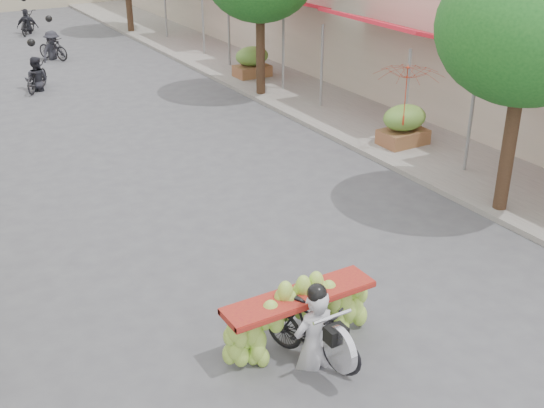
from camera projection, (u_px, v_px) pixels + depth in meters
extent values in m
cube|color=gray|center=(287.00, 81.00, 23.51)|extent=(4.00, 60.00, 0.12)
cylinder|color=slate|center=(470.00, 123.00, 15.58)|extent=(0.08, 0.08, 2.55)
cube|color=red|center=(388.00, 25.00, 18.52)|extent=(1.77, 4.20, 0.53)
cylinder|color=slate|center=(406.00, 99.00, 17.29)|extent=(0.08, 0.08, 2.55)
cylinder|color=slate|center=(322.00, 68.00, 20.25)|extent=(0.08, 0.08, 2.55)
cylinder|color=slate|center=(283.00, 54.00, 21.96)|extent=(0.08, 0.08, 2.55)
cylinder|color=slate|center=(229.00, 33.00, 24.92)|extent=(0.08, 0.08, 2.55)
cylinder|color=slate|center=(203.00, 24.00, 26.64)|extent=(0.08, 0.08, 2.55)
cylinder|color=slate|center=(165.00, 10.00, 29.60)|extent=(0.08, 0.08, 2.55)
cylinder|color=#3A2719|center=(510.00, 140.00, 13.55)|extent=(0.28, 0.28, 3.20)
ellipsoid|color=#1D5B1C|center=(527.00, 28.00, 12.61)|extent=(3.40, 3.40, 2.90)
cylinder|color=#3A2719|center=(260.00, 47.00, 21.33)|extent=(0.28, 0.28, 3.20)
cube|color=brown|center=(403.00, 135.00, 17.55)|extent=(1.20, 0.80, 0.50)
ellipsoid|color=#5E8D34|center=(405.00, 113.00, 17.31)|extent=(1.20, 0.88, 0.66)
cube|color=brown|center=(252.00, 69.00, 23.78)|extent=(1.20, 0.80, 0.50)
ellipsoid|color=#5E8D34|center=(252.00, 53.00, 23.54)|extent=(1.20, 0.88, 0.66)
imported|color=black|center=(312.00, 332.00, 9.61)|extent=(1.06, 1.72, 0.98)
cylinder|color=silver|center=(340.00, 349.00, 9.05)|extent=(0.10, 0.66, 0.66)
cube|color=black|center=(336.00, 334.00, 9.05)|extent=(0.28, 0.22, 0.22)
cylinder|color=silver|center=(332.00, 317.00, 9.03)|extent=(0.60, 0.05, 0.05)
cube|color=maroon|center=(299.00, 297.00, 9.71)|extent=(2.32, 0.55, 0.10)
imported|color=#B8B8C0|center=(316.00, 290.00, 9.26)|extent=(0.66, 0.49, 1.83)
sphere|color=black|center=(319.00, 234.00, 8.86)|extent=(0.28, 0.28, 0.28)
imported|color=#AE3017|center=(410.00, 64.00, 16.12)|extent=(2.13, 2.13, 1.55)
imported|color=silver|center=(245.00, 52.00, 23.68)|extent=(0.83, 0.53, 1.63)
imported|color=black|center=(36.00, 76.00, 22.51)|extent=(1.39, 1.73, 0.93)
imported|color=#25252C|center=(33.00, 57.00, 22.23)|extent=(0.93, 0.83, 1.65)
sphere|color=black|center=(31.00, 43.00, 22.04)|extent=(0.26, 0.26, 0.26)
imported|color=black|center=(53.00, 48.00, 26.44)|extent=(1.13, 1.56, 0.91)
imported|color=#25252C|center=(50.00, 31.00, 26.15)|extent=(1.19, 1.00, 1.65)
sphere|color=black|center=(49.00, 19.00, 25.96)|extent=(0.26, 0.26, 0.26)
imported|color=black|center=(27.00, 23.00, 31.04)|extent=(1.41, 1.90, 1.01)
imported|color=#25252C|center=(25.00, 9.00, 30.77)|extent=(1.11, 0.93, 1.65)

